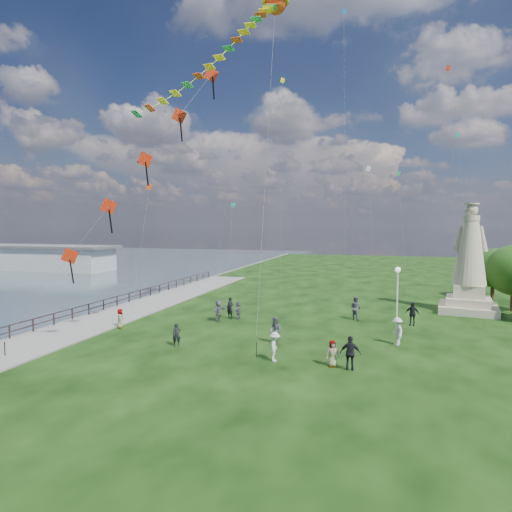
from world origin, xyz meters
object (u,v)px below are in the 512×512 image
(statue, at_px, (469,271))
(person_0, at_px, (177,335))
(person_1, at_px, (275,330))
(person_5, at_px, (219,310))
(person_4, at_px, (332,353))
(person_11, at_px, (238,310))
(person_2, at_px, (275,347))
(person_6, at_px, (230,308))
(person_10, at_px, (120,318))
(pier_pavilion, at_px, (37,257))
(person_8, at_px, (397,331))
(person_9, at_px, (412,314))
(serpent_kite, at_px, (274,4))
(person_3, at_px, (350,353))
(lamppost, at_px, (397,283))
(person_7, at_px, (356,308))

(statue, bearing_deg, person_0, -130.76)
(person_1, xyz_separation_m, person_5, (-5.87, 5.00, -0.01))
(person_4, relative_size, person_11, 0.98)
(person_1, distance_m, person_2, 3.55)
(person_0, bearing_deg, person_6, 56.59)
(person_10, bearing_deg, pier_pavilion, 23.84)
(person_5, bearing_deg, person_8, -91.29)
(person_9, height_order, serpent_kite, serpent_kite)
(person_10, bearing_deg, person_11, -79.59)
(person_2, xyz_separation_m, person_3, (4.17, -0.32, 0.09))
(pier_pavilion, distance_m, lamppost, 66.85)
(person_5, distance_m, person_7, 11.02)
(pier_pavilion, bearing_deg, person_7, -25.37)
(pier_pavilion, relative_size, person_3, 16.39)
(person_3, relative_size, person_9, 1.03)
(statue, xyz_separation_m, person_11, (-18.43, -8.28, -2.85))
(lamppost, distance_m, person_1, 10.92)
(person_0, distance_m, serpent_kite, 26.37)
(person_4, bearing_deg, person_0, 148.32)
(lamppost, relative_size, person_0, 3.08)
(person_7, xyz_separation_m, person_8, (2.98, -6.71, -0.07))
(person_1, bearing_deg, person_10, -150.35)
(person_2, xyz_separation_m, person_7, (3.71, 12.11, 0.12))
(person_9, distance_m, person_10, 21.97)
(pier_pavilion, relative_size, serpent_kite, 1.15)
(person_6, height_order, person_10, person_6)
(serpent_kite, bearing_deg, person_6, -158.14)
(person_5, bearing_deg, person_10, 135.73)
(person_5, bearing_deg, pier_pavilion, 68.29)
(lamppost, distance_m, person_6, 13.26)
(person_6, relative_size, person_11, 1.19)
(pier_pavilion, distance_m, person_11, 56.64)
(statue, height_order, lamppost, statue)
(lamppost, height_order, person_0, lamppost)
(person_2, xyz_separation_m, person_10, (-12.86, 4.26, -0.11))
(person_1, xyz_separation_m, person_11, (-4.63, 6.18, -0.13))
(person_3, bearing_deg, person_2, -6.38)
(statue, bearing_deg, person_10, -143.40)
(person_9, bearing_deg, lamppost, -145.84)
(pier_pavilion, distance_m, person_10, 53.81)
(person_0, bearing_deg, person_9, 4.75)
(pier_pavilion, distance_m, person_7, 63.51)
(statue, bearing_deg, pier_pavilion, 170.96)
(person_7, distance_m, person_10, 18.33)
(person_0, height_order, person_9, person_9)
(pier_pavilion, relative_size, person_1, 17.21)
(person_4, distance_m, person_6, 13.44)
(pier_pavilion, bearing_deg, person_10, -40.65)
(person_5, distance_m, person_8, 13.72)
(person_10, bearing_deg, person_2, -133.86)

